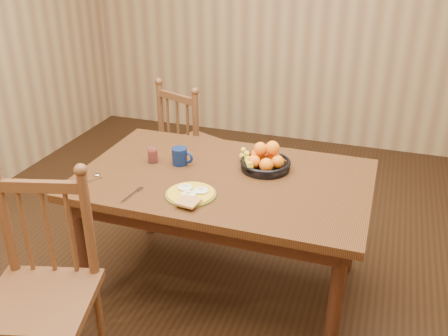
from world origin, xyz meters
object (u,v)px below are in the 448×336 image
(chair_near, at_px, (42,291))
(fruit_bowl, at_px, (265,161))
(chair_far, at_px, (193,146))
(breakfast_plate, at_px, (191,194))
(coffee_mug, at_px, (180,156))
(dining_table, at_px, (224,190))

(chair_near, xyz_separation_m, fruit_bowl, (0.75, 1.08, 0.29))
(chair_far, relative_size, fruit_bowl, 3.05)
(chair_far, xyz_separation_m, chair_near, (0.00, -1.83, 0.03))
(chair_near, xyz_separation_m, breakfast_plate, (0.47, 0.64, 0.25))
(chair_near, bearing_deg, coffee_mug, 59.03)
(fruit_bowl, bearing_deg, chair_near, -124.87)
(chair_near, height_order, coffee_mug, chair_near)
(chair_far, height_order, chair_near, chair_near)
(dining_table, xyz_separation_m, fruit_bowl, (0.19, 0.16, 0.14))
(breakfast_plate, distance_m, fruit_bowl, 0.52)
(dining_table, relative_size, breakfast_plate, 5.44)
(breakfast_plate, distance_m, coffee_mug, 0.40)
(fruit_bowl, bearing_deg, chair_far, 134.86)
(dining_table, bearing_deg, fruit_bowl, 41.16)
(dining_table, distance_m, chair_far, 1.10)
(chair_far, bearing_deg, fruit_bowl, 157.02)
(chair_near, height_order, fruit_bowl, chair_near)
(fruit_bowl, bearing_deg, coffee_mug, -168.41)
(dining_table, height_order, fruit_bowl, fruit_bowl)
(chair_far, xyz_separation_m, breakfast_plate, (0.48, -1.19, 0.28))
(dining_table, relative_size, fruit_bowl, 4.94)
(breakfast_plate, bearing_deg, chair_near, -126.53)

